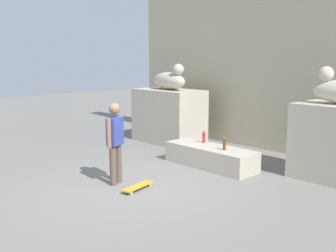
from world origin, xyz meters
The scene contains 9 objects.
ground_plane centered at (0.00, 0.00, 0.00)m, with size 40.00×40.00×0.00m, color slate.
facade_wall centered at (0.00, 5.00, 2.68)m, with size 10.27×0.60×5.35m, color #AEA588.
pedestal_left centered at (-2.72, 3.43, 0.81)m, with size 2.15×1.21×1.61m, color #B7AD99.
statue_reclining_left centered at (-2.68, 3.42, 1.90)m, with size 1.69×0.91×0.78m.
ledge_block centered at (0.00, 2.24, 0.24)m, with size 2.31×0.79×0.49m, color #B7AD99.
skater centered at (-0.47, -0.16, 0.92)m, with size 0.32×0.51×1.67m.
skateboard centered at (0.13, -0.06, 0.06)m, with size 0.37×0.82×0.08m.
bottle_brown centered at (0.45, 2.20, 0.60)m, with size 0.07×0.07×0.28m.
bottle_red centered at (-0.41, 2.46, 0.62)m, with size 0.07×0.07×0.31m.
Camera 1 is at (5.98, -4.71, 2.56)m, focal length 42.21 mm.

